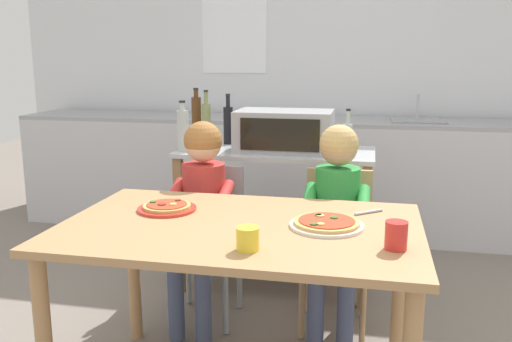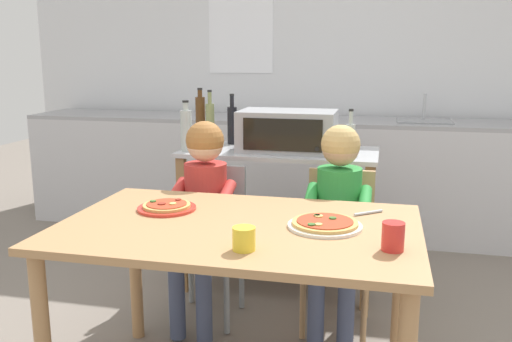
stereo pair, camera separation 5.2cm
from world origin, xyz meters
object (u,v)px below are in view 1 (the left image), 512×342
dining_chair_left (208,231)px  drinking_cup_yellow (248,239)px  child_in_red_shirt (201,199)px  pizza_plate_white (327,224)px  bottle_slim_sauce (347,139)px  bottle_squat_spirits (197,120)px  dining_chair_right (337,237)px  drinking_cup_red (396,235)px  bottle_dark_olive_oil (206,124)px  dining_table (240,248)px  bottle_tall_green_wine (228,124)px  pizza_plate_red_rimmed (167,207)px  child_in_green_shirt (336,206)px  bottle_clear_vinegar (183,129)px  toaster_oven (284,131)px  kitchen_island_cart (276,196)px  serving_spoon (369,212)px

dining_chair_left → drinking_cup_yellow: drinking_cup_yellow is taller
dining_chair_left → child_in_red_shirt: 0.24m
pizza_plate_white → drinking_cup_yellow: size_ratio=3.55×
bottle_slim_sauce → dining_chair_left: size_ratio=0.33×
bottle_squat_spirits → drinking_cup_yellow: 1.67m
dining_chair_right → drinking_cup_red: size_ratio=8.26×
bottle_dark_olive_oil → dining_table: (0.49, -1.18, -0.33)m
bottle_tall_green_wine → drinking_cup_red: bottle_tall_green_wine is taller
dining_chair_right → pizza_plate_red_rimmed: dining_chair_right is taller
bottle_dark_olive_oil → bottle_tall_green_wine: 0.19m
dining_chair_left → drinking_cup_yellow: 1.13m
dining_table → child_in_green_shirt: (0.33, 0.63, 0.02)m
bottle_clear_vinegar → child_in_green_shirt: size_ratio=0.28×
dining_table → drinking_cup_yellow: size_ratio=17.35×
child_in_green_shirt → bottle_squat_spirits: bearing=146.0°
bottle_slim_sauce → dining_chair_right: bearing=-96.3°
bottle_dark_olive_oil → bottle_slim_sauce: bottle_dark_olive_oil is taller
toaster_oven → dining_chair_left: size_ratio=0.69×
pizza_plate_red_rimmed → pizza_plate_white: size_ratio=0.87×
toaster_oven → bottle_clear_vinegar: bottle_clear_vinegar is taller
bottle_squat_spirits → dining_table: bottle_squat_spirits is taller
kitchen_island_cart → pizza_plate_red_rimmed: bearing=-105.3°
bottle_squat_spirits → pizza_plate_white: bottle_squat_spirits is taller
pizza_plate_white → toaster_oven: bearing=107.1°
serving_spoon → dining_table: bearing=-152.4°
drinking_cup_yellow → child_in_red_shirt: bearing=117.0°
pizza_plate_red_rimmed → drinking_cup_yellow: 0.60m
dining_chair_right → child_in_green_shirt: bearing=-90.0°
dining_table → serving_spoon: bearing=27.6°
toaster_oven → bottle_clear_vinegar: bearing=-167.6°
bottle_clear_vinegar → pizza_plate_white: size_ratio=1.04×
bottle_clear_vinegar → serving_spoon: 1.34m
child_in_red_shirt → dining_chair_right: bearing=12.6°
dining_chair_left → pizza_plate_red_rimmed: size_ratio=3.26×
pizza_plate_red_rimmed → pizza_plate_white: same height
child_in_green_shirt → kitchen_island_cart: bearing=125.9°
bottle_dark_olive_oil → dining_chair_right: bearing=-27.4°
bottle_tall_green_wine → pizza_plate_red_rimmed: bottle_tall_green_wine is taller
bottle_dark_olive_oil → child_in_red_shirt: size_ratio=0.33×
bottle_slim_sauce → pizza_plate_red_rimmed: (-0.71, -0.86, -0.19)m
toaster_oven → drinking_cup_yellow: toaster_oven is taller
child_in_red_shirt → drinking_cup_red: child_in_red_shirt is taller
toaster_oven → drinking_cup_yellow: 1.44m
kitchen_island_cart → dining_chair_left: kitchen_island_cart is taller
toaster_oven → dining_table: 1.20m
bottle_squat_spirits → dining_table: size_ratio=0.25×
bottle_dark_olive_oil → bottle_clear_vinegar: (-0.10, -0.15, -0.02)m
dining_chair_left → bottle_dark_olive_oil: bearing=107.0°
kitchen_island_cart → bottle_slim_sauce: bearing=-23.7°
bottle_slim_sauce → dining_chair_left: 0.90m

